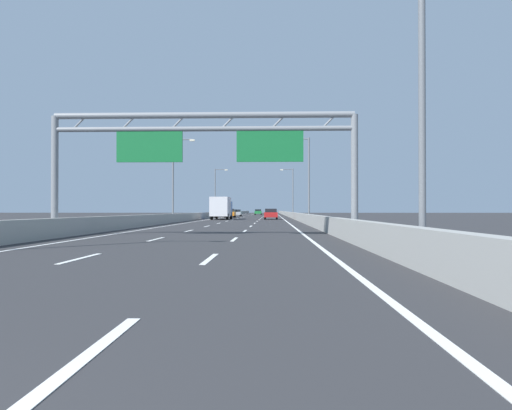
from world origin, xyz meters
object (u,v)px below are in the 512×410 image
object	(u,v)px
streetlamp_right_mid	(307,174)
streetlamp_left_far	(216,189)
box_truck	(221,207)
streetlamp_left_mid	(175,174)
silver_car	(237,213)
red_car	(271,214)
orange_car	(230,213)
sign_gantry	(205,143)
streetlamp_right_near	(413,65)
streetlamp_right_far	(292,189)
green_car	(258,212)

from	to	relation	value
streetlamp_right_mid	streetlamp_left_far	xyz separation A→B (m)	(-14.93, 41.94, 0.00)
box_truck	streetlamp_left_mid	bearing A→B (deg)	-105.37
silver_car	streetlamp_right_mid	bearing A→B (deg)	-76.67
red_car	orange_car	bearing A→B (deg)	113.62
sign_gantry	streetlamp_left_mid	xyz separation A→B (m)	(-7.54, 30.65, 0.60)
silver_car	red_car	bearing A→B (deg)	-77.72
streetlamp_left_far	silver_car	bearing A→B (deg)	57.29
red_car	streetlamp_left_far	bearing A→B (deg)	111.57
streetlamp_right_near	streetlamp_left_mid	xyz separation A→B (m)	(-14.93, 41.94, 0.00)
streetlamp_left_mid	box_truck	distance (m)	14.99
streetlamp_left_mid	orange_car	world-z (taller)	streetlamp_left_mid
sign_gantry	streetlamp_right_near	xyz separation A→B (m)	(7.39, -11.29, 0.60)
streetlamp_left_far	streetlamp_left_mid	bearing A→B (deg)	-90.00
streetlamp_left_mid	streetlamp_right_mid	bearing A→B (deg)	0.00
streetlamp_right_far	silver_car	world-z (taller)	streetlamp_right_far
sign_gantry	silver_car	distance (m)	78.47
silver_car	sign_gantry	bearing A→B (deg)	-87.15
sign_gantry	red_car	bearing A→B (deg)	85.79
streetlamp_right_mid	orange_car	distance (m)	33.25
streetlamp_right_mid	red_car	world-z (taller)	streetlamp_right_mid
streetlamp_left_far	green_car	world-z (taller)	streetlamp_left_far
streetlamp_right_near	streetlamp_left_far	world-z (taller)	same
silver_car	streetlamp_left_mid	bearing A→B (deg)	-94.38
sign_gantry	streetlamp_right_mid	distance (m)	31.53
streetlamp_left_far	box_truck	world-z (taller)	streetlamp_left_far
streetlamp_right_mid	streetlamp_left_far	bearing A→B (deg)	109.60
green_car	orange_car	bearing A→B (deg)	-94.38
streetlamp_right_mid	red_car	bearing A→B (deg)	105.71
sign_gantry	streetlamp_left_mid	bearing A→B (deg)	103.82
streetlamp_right_near	sign_gantry	bearing A→B (deg)	123.21
box_truck	streetlamp_right_near	bearing A→B (deg)	-78.80
streetlamp_right_mid	box_truck	bearing A→B (deg)	128.34
streetlamp_left_mid	streetlamp_right_far	bearing A→B (deg)	70.40
streetlamp_right_far	box_truck	size ratio (longest dim) A/B	1.13
streetlamp_right_mid	streetlamp_right_far	xyz separation A→B (m)	(0.00, 41.94, 0.00)
orange_car	green_car	bearing A→B (deg)	85.62
streetlamp_right_near	streetlamp_right_mid	size ratio (longest dim) A/B	1.00
sign_gantry	red_car	distance (m)	45.41
streetlamp_right_far	streetlamp_left_mid	bearing A→B (deg)	-109.60
streetlamp_right_near	green_car	distance (m)	120.72
streetlamp_left_far	green_car	size ratio (longest dim) A/B	2.22
streetlamp_right_mid	red_car	xyz separation A→B (m)	(-4.07, 14.46, -4.62)
silver_car	box_truck	world-z (taller)	box_truck
orange_car	green_car	distance (m)	47.66
silver_car	green_car	world-z (taller)	green_car
streetlamp_left_mid	box_truck	world-z (taller)	streetlamp_left_mid
sign_gantry	red_car	xyz separation A→B (m)	(3.32, 45.11, -4.02)
red_car	box_truck	xyz separation A→B (m)	(-7.01, -0.45, 0.93)
streetlamp_right_far	orange_car	world-z (taller)	streetlamp_right_far
streetlamp_right_near	streetlamp_right_far	bearing A→B (deg)	90.00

